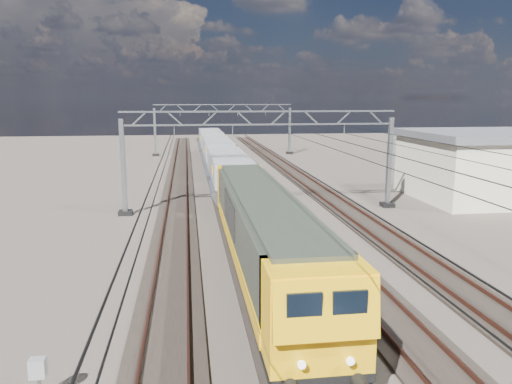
{
  "coord_description": "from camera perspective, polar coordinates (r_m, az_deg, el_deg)",
  "views": [
    {
      "loc": [
        -5.16,
        -30.56,
        7.97
      ],
      "look_at": [
        -1.11,
        -1.39,
        2.4
      ],
      "focal_mm": 35.0,
      "sensor_mm": 36.0,
      "label": 1
    }
  ],
  "objects": [
    {
      "name": "ground",
      "position": [
        32.0,
        1.64,
        -3.72
      ],
      "size": [
        160.0,
        160.0,
        0.0
      ],
      "primitive_type": "plane",
      "color": "black",
      "rests_on": "ground"
    },
    {
      "name": "overhead_wires",
      "position": [
        38.97,
        -0.28,
        7.44
      ],
      "size": [
        12.03,
        140.0,
        0.53
      ],
      "color": "black",
      "rests_on": "ground"
    },
    {
      "name": "trackside_cabinet",
      "position": [
        15.04,
        -23.66,
        -18.08
      ],
      "size": [
        0.42,
        0.32,
        1.25
      ],
      "rotation": [
        0.0,
        0.0,
        -0.01
      ],
      "color": "gray",
      "rests_on": "ground"
    },
    {
      "name": "hopper_wagon_lead",
      "position": [
        39.04,
        -3.17,
        2.24
      ],
      "size": [
        3.38,
        13.0,
        3.25
      ],
      "color": "black",
      "rests_on": "ground"
    },
    {
      "name": "track_inner_east",
      "position": [
        32.37,
        5.14,
        -3.46
      ],
      "size": [
        2.6,
        140.0,
        0.3
      ],
      "color": "black",
      "rests_on": "ground"
    },
    {
      "name": "locomotive",
      "position": [
        21.77,
        0.72,
        -4.32
      ],
      "size": [
        2.76,
        21.1,
        3.62
      ],
      "color": "black",
      "rests_on": "ground"
    },
    {
      "name": "track_outer_west",
      "position": [
        31.58,
        -9.19,
        -3.92
      ],
      "size": [
        2.6,
        140.0,
        0.3
      ],
      "color": "black",
      "rests_on": "ground"
    },
    {
      "name": "track_loco",
      "position": [
        31.73,
        -1.94,
        -3.71
      ],
      "size": [
        2.6,
        140.0,
        0.3
      ],
      "color": "black",
      "rests_on": "ground"
    },
    {
      "name": "track_outer_east",
      "position": [
        33.48,
        11.83,
        -3.17
      ],
      "size": [
        2.6,
        140.0,
        0.3
      ],
      "color": "black",
      "rests_on": "ground"
    },
    {
      "name": "catenary_gantry_mid",
      "position": [
        35.18,
        0.59,
        4.07
      ],
      "size": [
        19.9,
        0.9,
        7.11
      ],
      "color": "gray",
      "rests_on": "ground"
    },
    {
      "name": "hopper_wagon_mid",
      "position": [
        53.09,
        -4.45,
        4.47
      ],
      "size": [
        3.38,
        13.0,
        3.25
      ],
      "color": "black",
      "rests_on": "ground"
    },
    {
      "name": "hopper_wagon_third",
      "position": [
        67.2,
        -5.2,
        5.76
      ],
      "size": [
        3.38,
        13.0,
        3.25
      ],
      "color": "black",
      "rests_on": "ground"
    },
    {
      "name": "catenary_gantry_far",
      "position": [
        70.87,
        -3.74,
        7.4
      ],
      "size": [
        19.9,
        0.9,
        7.11
      ],
      "color": "gray",
      "rests_on": "ground"
    }
  ]
}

